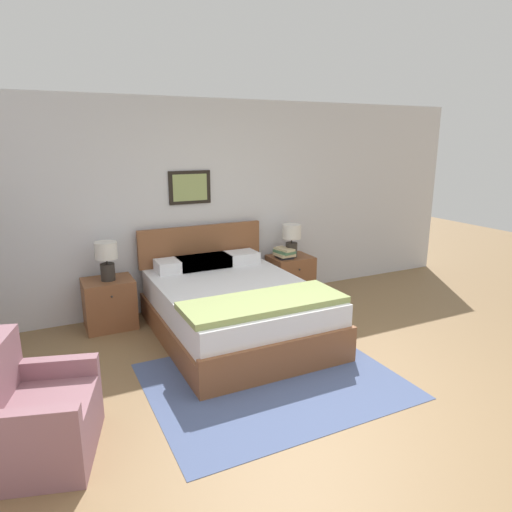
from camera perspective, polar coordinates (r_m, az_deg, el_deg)
The scene contains 13 objects.
ground_plane at distance 3.91m, azimuth 9.80°, elevation -18.53°, with size 16.00×16.00×0.00m, color olive.
wall_back at distance 5.88m, azimuth -6.21°, elevation 6.39°, with size 7.89×0.09×2.60m.
area_rug_main at distance 4.26m, azimuth 2.14°, elevation -15.28°, with size 2.18×1.74×0.01m.
bed at distance 5.05m, azimuth -2.77°, elevation -6.39°, with size 1.61×2.17×1.06m.
armchair at distance 3.58m, azimuth -25.75°, elevation -17.86°, with size 0.85×0.93×0.83m.
nightstand_near_window at distance 5.52m, azimuth -17.85°, elevation -5.67°, with size 0.55×0.48×0.57m.
nightstand_by_door at distance 6.28m, azimuth 4.29°, elevation -2.56°, with size 0.55×0.48×0.57m.
table_lamp_near_window at distance 5.34m, azimuth -18.19°, elevation -0.08°, with size 0.25×0.25×0.44m.
table_lamp_by_door at distance 6.13m, azimuth 4.48°, elevation 2.40°, with size 0.25×0.25×0.44m.
book_thick_bottom at distance 6.10m, azimuth 3.56°, elevation -0.11°, with size 0.20×0.22×0.03m.
book_hardcover_middle at distance 6.09m, azimuth 3.56°, elevation 0.21°, with size 0.23×0.26×0.04m.
book_novel_upper at distance 6.08m, azimuth 3.57°, elevation 0.55°, with size 0.23×0.30×0.04m.
book_slim_near_top at distance 6.07m, azimuth 3.57°, elevation 0.86°, with size 0.20×0.30×0.03m.
Camera 1 is at (-2.00, -2.62, 2.12)m, focal length 32.00 mm.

